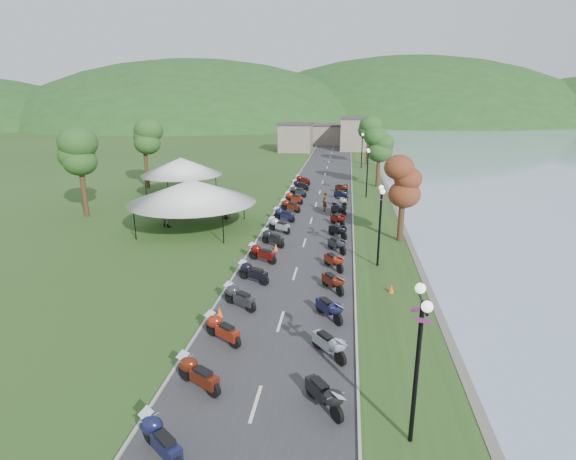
{
  "coord_description": "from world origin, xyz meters",
  "views": [
    {
      "loc": [
        2.83,
        -8.97,
        10.31
      ],
      "look_at": [
        -1.05,
        20.78,
        1.3
      ],
      "focal_mm": 28.0,
      "sensor_mm": 36.0,
      "label": 1
    }
  ],
  "objects_px": {
    "streetlamp_near": "(417,371)",
    "vendor_tent_main": "(193,204)",
    "pedestrian_b": "(167,227)",
    "pedestrian_a": "(228,218)",
    "pedestrian_c": "(178,216)"
  },
  "relations": [
    {
      "from": "vendor_tent_main",
      "to": "pedestrian_b",
      "type": "height_order",
      "value": "vendor_tent_main"
    },
    {
      "from": "streetlamp_near",
      "to": "pedestrian_b",
      "type": "relative_size",
      "value": 2.7
    },
    {
      "from": "streetlamp_near",
      "to": "vendor_tent_main",
      "type": "height_order",
      "value": "streetlamp_near"
    },
    {
      "from": "pedestrian_c",
      "to": "streetlamp_near",
      "type": "bearing_deg",
      "value": -6.26
    },
    {
      "from": "streetlamp_near",
      "to": "pedestrian_b",
      "type": "bearing_deg",
      "value": 127.45
    },
    {
      "from": "streetlamp_near",
      "to": "pedestrian_c",
      "type": "relative_size",
      "value": 2.81
    },
    {
      "from": "streetlamp_near",
      "to": "pedestrian_c",
      "type": "xyz_separation_m",
      "value": [
        -17.04,
        25.32,
        -2.5
      ]
    },
    {
      "from": "vendor_tent_main",
      "to": "pedestrian_b",
      "type": "bearing_deg",
      "value": 174.18
    },
    {
      "from": "streetlamp_near",
      "to": "vendor_tent_main",
      "type": "relative_size",
      "value": 0.74
    },
    {
      "from": "vendor_tent_main",
      "to": "pedestrian_c",
      "type": "relative_size",
      "value": 3.78
    },
    {
      "from": "streetlamp_near",
      "to": "pedestrian_c",
      "type": "distance_m",
      "value": 30.62
    },
    {
      "from": "vendor_tent_main",
      "to": "pedestrian_c",
      "type": "bearing_deg",
      "value": 126.44
    },
    {
      "from": "pedestrian_a",
      "to": "pedestrian_b",
      "type": "relative_size",
      "value": 0.91
    },
    {
      "from": "pedestrian_a",
      "to": "pedestrian_b",
      "type": "bearing_deg",
      "value": 161.66
    },
    {
      "from": "pedestrian_a",
      "to": "vendor_tent_main",
      "type": "bearing_deg",
      "value": -173.52
    }
  ]
}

